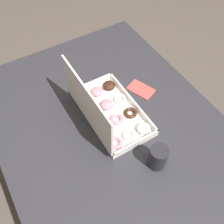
{
  "coord_description": "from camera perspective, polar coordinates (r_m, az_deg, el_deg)",
  "views": [
    {
      "loc": [
        -0.55,
        0.32,
        1.72
      ],
      "look_at": [
        0.06,
        -0.04,
        0.76
      ],
      "focal_mm": 42.0,
      "sensor_mm": 36.0,
      "label": 1
    }
  ],
  "objects": [
    {
      "name": "ground_plane",
      "position": [
        1.83,
        -0.08,
        -16.3
      ],
      "size": [
        8.0,
        8.0,
        0.0
      ],
      "primitive_type": "plane",
      "color": "#564C44"
    },
    {
      "name": "dining_table",
      "position": [
        1.24,
        -0.12,
        -5.68
      ],
      "size": [
        1.29,
        0.96,
        0.74
      ],
      "color": "#2D2D33",
      "rests_on": "ground_plane"
    },
    {
      "name": "donut_box",
      "position": [
        1.16,
        -1.56,
        0.62
      ],
      "size": [
        0.4,
        0.24,
        0.26
      ],
      "color": "white",
      "rests_on": "dining_table"
    },
    {
      "name": "coffee_mug",
      "position": [
        1.04,
        9.97,
        -9.61
      ],
      "size": [
        0.07,
        0.07,
        0.11
      ],
      "color": "#232328",
      "rests_on": "dining_table"
    },
    {
      "name": "paper_napkin",
      "position": [
        1.3,
        6.31,
        4.9
      ],
      "size": [
        0.15,
        0.12,
        0.01
      ],
      "color": "#CC4C47",
      "rests_on": "dining_table"
    }
  ]
}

